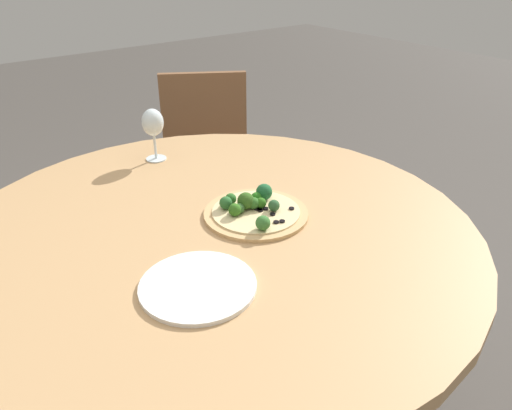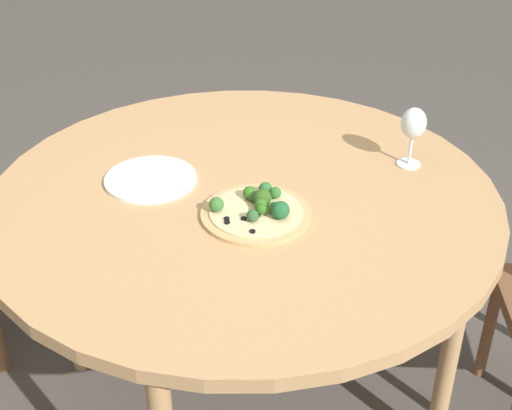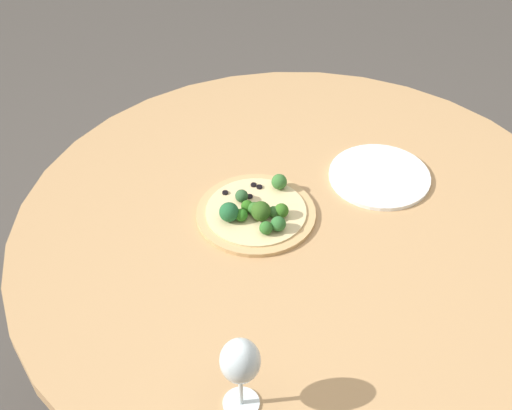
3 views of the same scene
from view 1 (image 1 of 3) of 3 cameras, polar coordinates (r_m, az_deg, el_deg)
The scene contains 5 objects.
dining_table at distance 1.27m, azimuth -4.76°, elevation -4.68°, with size 1.30×1.30×0.77m.
chair at distance 2.26m, azimuth -5.60°, elevation 3.90°, with size 0.55×0.55×0.88m.
pizza at distance 1.27m, azimuth -0.18°, elevation -0.55°, with size 0.27×0.27×0.06m.
wine_glass at distance 1.59m, azimuth -11.71°, elevation 9.04°, with size 0.07×0.07×0.17m.
plate_near at distance 1.03m, azimuth -6.66°, elevation -9.15°, with size 0.24×0.24×0.01m.
Camera 1 is at (0.57, 0.90, 1.40)m, focal length 35.00 mm.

